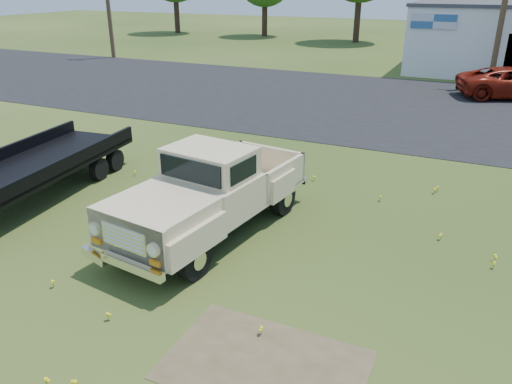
# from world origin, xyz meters

# --- Properties ---
(ground) EXTENTS (140.00, 140.00, 0.00)m
(ground) POSITION_xyz_m (0.00, 0.00, 0.00)
(ground) COLOR #283F14
(ground) RESTS_ON ground
(asphalt_lot) EXTENTS (90.00, 14.00, 0.02)m
(asphalt_lot) POSITION_xyz_m (0.00, 15.00, 0.00)
(asphalt_lot) COLOR black
(asphalt_lot) RESTS_ON ground
(dirt_patch_a) EXTENTS (3.00, 2.00, 0.01)m
(dirt_patch_a) POSITION_xyz_m (1.50, -3.00, 0.00)
(dirt_patch_a) COLOR brown
(dirt_patch_a) RESTS_ON ground
(dirt_patch_b) EXTENTS (2.20, 1.60, 0.01)m
(dirt_patch_b) POSITION_xyz_m (-2.00, 3.50, 0.00)
(dirt_patch_b) COLOR brown
(dirt_patch_b) RESTS_ON ground
(vintage_pickup_truck) EXTENTS (2.95, 5.91, 2.05)m
(vintage_pickup_truck) POSITION_xyz_m (-1.36, 0.47, 1.03)
(vintage_pickup_truck) COLOR #CAB187
(vintage_pickup_truck) RESTS_ON ground
(flatbed_trailer) EXTENTS (2.95, 6.96, 1.84)m
(flatbed_trailer) POSITION_xyz_m (-6.80, 0.44, 0.92)
(flatbed_trailer) COLOR black
(flatbed_trailer) RESTS_ON ground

